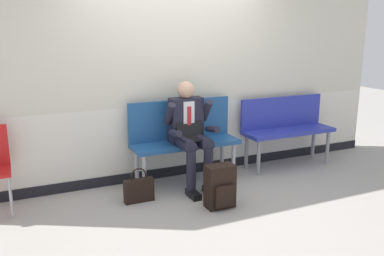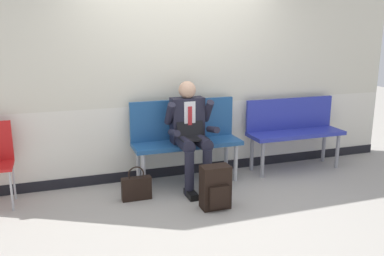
{
  "view_description": "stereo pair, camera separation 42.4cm",
  "coord_description": "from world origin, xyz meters",
  "views": [
    {
      "loc": [
        -1.89,
        -4.13,
        1.87
      ],
      "look_at": [
        0.01,
        0.07,
        0.75
      ],
      "focal_mm": 37.88,
      "sensor_mm": 36.0,
      "label": 1
    },
    {
      "loc": [
        -1.49,
        -4.29,
        1.87
      ],
      "look_at": [
        0.01,
        0.07,
        0.75
      ],
      "focal_mm": 37.88,
      "sensor_mm": 36.0,
      "label": 2
    }
  ],
  "objects": [
    {
      "name": "backpack",
      "position": [
        0.06,
        -0.55,
        0.23
      ],
      "size": [
        0.31,
        0.22,
        0.47
      ],
      "color": "black",
      "rests_on": "ground"
    },
    {
      "name": "ground_plane",
      "position": [
        0.0,
        0.0,
        0.0
      ],
      "size": [
        18.0,
        18.0,
        0.0
      ],
      "primitive_type": "plane",
      "color": "#9E9991"
    },
    {
      "name": "bench_with_person",
      "position": [
        0.02,
        0.35,
        0.61
      ],
      "size": [
        1.34,
        0.42,
        1.03
      ],
      "color": "navy",
      "rests_on": "ground"
    },
    {
      "name": "bench_empty",
      "position": [
        1.57,
        0.34,
        0.58
      ],
      "size": [
        1.32,
        0.42,
        0.96
      ],
      "color": "#28339E",
      "rests_on": "ground"
    },
    {
      "name": "person_seated",
      "position": [
        0.02,
        0.14,
        0.69
      ],
      "size": [
        0.57,
        0.7,
        1.28
      ],
      "color": "#1E1E2D",
      "rests_on": "ground"
    },
    {
      "name": "handbag",
      "position": [
        -0.69,
        -0.05,
        0.14
      ],
      "size": [
        0.33,
        0.1,
        0.39
      ],
      "color": "black",
      "rests_on": "ground"
    },
    {
      "name": "station_wall",
      "position": [
        0.0,
        0.62,
        1.41
      ],
      "size": [
        6.28,
        0.14,
        2.84
      ],
      "color": "beige",
      "rests_on": "ground"
    }
  ]
}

